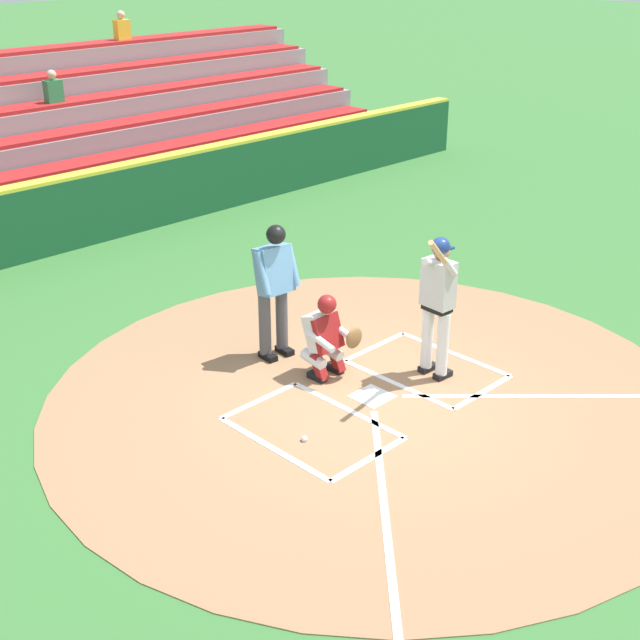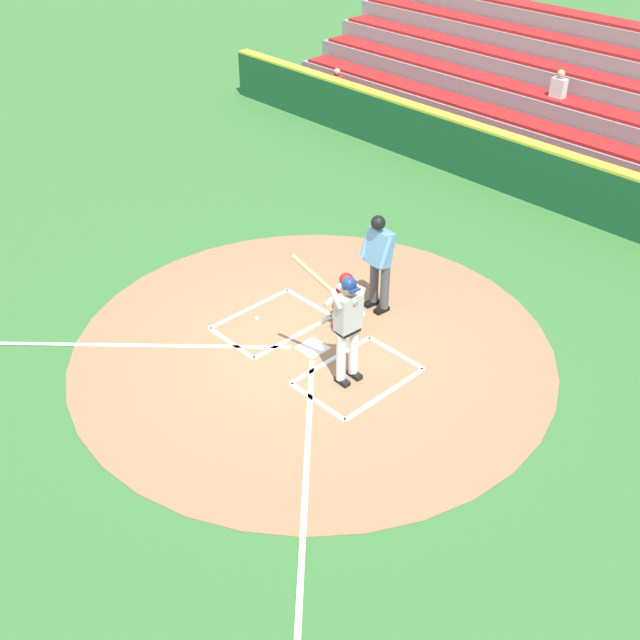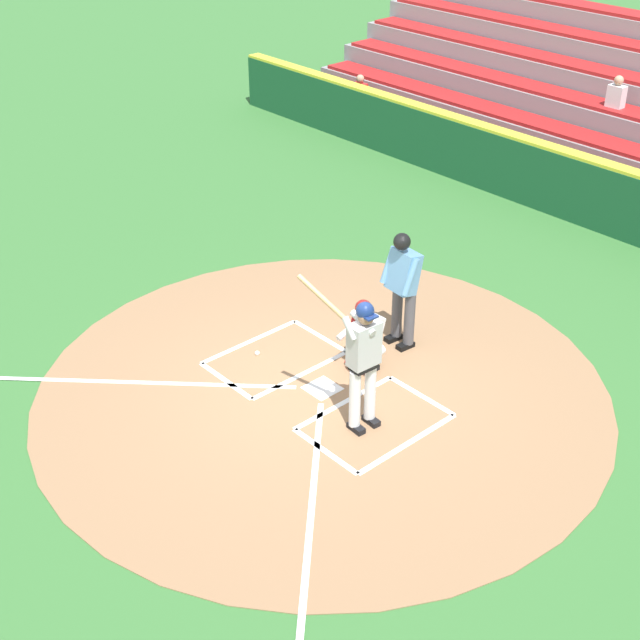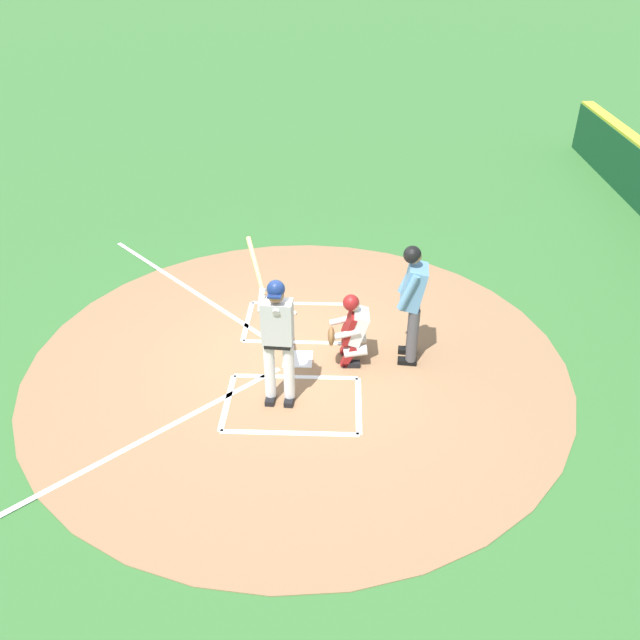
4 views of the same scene
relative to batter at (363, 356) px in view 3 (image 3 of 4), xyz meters
The scene contains 8 objects.
ground_plane 1.47m from the batter, 10.98° to the right, with size 120.00×120.00×0.00m, color #387033.
dirt_circle 1.47m from the batter, 10.98° to the right, with size 8.00×8.00×0.01m, color #99704C.
home_plate_and_chalk 1.61m from the batter, 35.77° to the left, with size 7.93×4.91×0.01m.
batter is the anchor object (origin of this frame).
catcher 1.46m from the batter, 45.68° to the right, with size 0.60×0.60×1.13m.
plate_umpire 2.12m from the batter, 60.28° to the right, with size 0.60×0.45×1.86m.
baseball 2.49m from the batter, ahead, with size 0.07×0.07×0.07m, color white.
backstop_wall 7.76m from the batter, 82.86° to the right, with size 22.00×0.36×1.31m.
Camera 3 is at (-7.63, 6.89, 7.27)m, focal length 50.28 mm.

